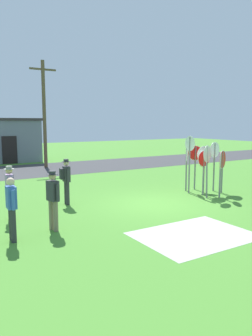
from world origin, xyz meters
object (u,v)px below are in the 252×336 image
(stop_sign_far_back, at_px, (207,163))
(stop_sign_rear_left, at_px, (204,165))
(stop_sign_center_cluster, at_px, (214,158))
(person_in_blue, at_px, (66,178))
(stop_sign_nearest, at_px, (190,155))
(person_with_sunhat, at_px, (10,189))
(stop_sign_tallest, at_px, (195,160))
(stop_sign_rear_right, at_px, (204,161))
(stop_sign_leaning_left, at_px, (220,166))
(stop_sign_leaning_right, at_px, (187,159))
(person_holding_notes, at_px, (12,206))
(person_in_teal, at_px, (53,197))
(stop_sign_low_front, at_px, (222,164))
(utility_pole, at_px, (44,112))

(stop_sign_far_back, relative_size, stop_sign_rear_left, 1.13)
(stop_sign_center_cluster, height_order, person_in_blue, stop_sign_center_cluster)
(stop_sign_nearest, height_order, person_with_sunhat, stop_sign_nearest)
(stop_sign_tallest, bearing_deg, stop_sign_rear_right, -104.26)
(stop_sign_tallest, height_order, person_in_blue, stop_sign_tallest)
(stop_sign_leaning_left, bearing_deg, person_with_sunhat, 170.78)
(stop_sign_leaning_right, height_order, stop_sign_rear_right, stop_sign_leaning_right)
(stop_sign_far_back, xyz_separation_m, person_holding_notes, (-7.98, -0.96, -0.52))
(person_in_teal, bearing_deg, stop_sign_rear_left, 9.36)
(stop_sign_far_back, height_order, stop_sign_low_front, stop_sign_far_back)
(stop_sign_far_back, relative_size, stop_sign_leaning_left, 1.13)
(stop_sign_leaning_right, height_order, person_with_sunhat, stop_sign_leaning_right)
(stop_sign_low_front, height_order, person_in_blue, stop_sign_low_front)
(person_holding_notes, bearing_deg, stop_sign_tallest, 15.87)
(stop_sign_tallest, bearing_deg, stop_sign_rear_left, -116.15)
(stop_sign_rear_left, bearing_deg, stop_sign_leaning_left, -72.81)
(stop_sign_tallest, height_order, stop_sign_nearest, stop_sign_nearest)
(stop_sign_low_front, relative_size, person_in_blue, 1.09)
(stop_sign_tallest, xyz_separation_m, stop_sign_rear_left, (-0.52, -1.07, -0.08))
(stop_sign_far_back, bearing_deg, stop_sign_nearest, 88.32)
(stop_sign_far_back, distance_m, stop_sign_rear_left, 0.59)
(stop_sign_rear_right, distance_m, stop_sign_center_cluster, 0.70)
(utility_pole, xyz_separation_m, stop_sign_leaning_left, (3.13, -12.97, -2.50))
(stop_sign_rear_left, distance_m, stop_sign_nearest, 0.75)
(stop_sign_tallest, relative_size, person_with_sunhat, 1.18)
(stop_sign_nearest, xyz_separation_m, person_in_teal, (-6.80, -1.76, -0.70))
(utility_pole, xyz_separation_m, person_in_blue, (-2.72, -10.72, -2.79))
(stop_sign_far_back, relative_size, person_holding_notes, 1.29)
(stop_sign_leaning_right, distance_m, stop_sign_center_cluster, 1.25)
(stop_sign_nearest, xyz_separation_m, stop_sign_low_front, (1.29, -0.70, -0.40))
(person_in_teal, bearing_deg, stop_sign_low_front, 7.40)
(person_in_blue, xyz_separation_m, person_holding_notes, (-2.66, -2.96, -0.06))
(stop_sign_center_cluster, xyz_separation_m, person_with_sunhat, (-8.90, 0.21, -0.53))
(stop_sign_center_cluster, bearing_deg, person_with_sunhat, 178.63)
(utility_pole, relative_size, stop_sign_nearest, 2.88)
(stop_sign_rear_left, distance_m, stop_sign_low_front, 1.03)
(stop_sign_leaning_right, distance_m, stop_sign_rear_right, 0.82)
(utility_pole, relative_size, person_in_teal, 4.17)
(stop_sign_low_front, relative_size, stop_sign_center_cluster, 0.85)
(stop_sign_rear_left, bearing_deg, stop_sign_low_front, -6.40)
(utility_pole, height_order, stop_sign_center_cluster, utility_pole)
(person_with_sunhat, bearing_deg, person_in_teal, -65.60)
(stop_sign_leaning_left, xyz_separation_m, person_in_blue, (-5.85, 2.24, -0.30))
(stop_sign_tallest, relative_size, person_holding_notes, 1.21)
(person_in_blue, bearing_deg, utility_pole, 75.79)
(utility_pole, height_order, person_with_sunhat, utility_pole)
(utility_pole, distance_m, person_in_teal, 14.32)
(stop_sign_leaning_right, bearing_deg, person_holding_notes, -163.23)
(person_in_blue, bearing_deg, stop_sign_leaning_right, -4.80)
(utility_pole, height_order, person_holding_notes, utility_pole)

